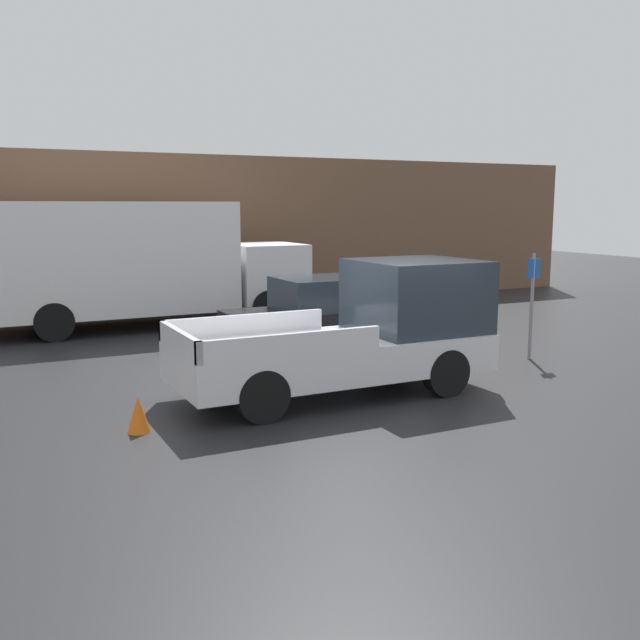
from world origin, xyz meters
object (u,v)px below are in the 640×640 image
(parking_sign, at_px, (532,300))
(newspaper_box, at_px, (43,302))
(pickup_truck, at_px, (364,332))
(traffic_cone, at_px, (139,415))
(delivery_truck, at_px, (127,261))
(car, at_px, (329,312))

(parking_sign, distance_m, newspaper_box, 12.77)
(parking_sign, bearing_deg, pickup_truck, -171.39)
(pickup_truck, xyz_separation_m, traffic_cone, (-3.95, -0.57, -0.76))
(parking_sign, bearing_deg, newspaper_box, 131.60)
(pickup_truck, height_order, parking_sign, pickup_truck)
(newspaper_box, distance_m, traffic_cone, 10.76)
(parking_sign, bearing_deg, traffic_cone, -171.57)
(pickup_truck, bearing_deg, parking_sign, 8.61)
(newspaper_box, bearing_deg, traffic_cone, -88.89)
(newspaper_box, bearing_deg, pickup_truck, -67.81)
(parking_sign, height_order, traffic_cone, parking_sign)
(delivery_truck, xyz_separation_m, parking_sign, (6.58, -7.43, -0.49))
(pickup_truck, bearing_deg, traffic_cone, -171.77)
(delivery_truck, xyz_separation_m, traffic_cone, (-1.67, -8.65, -1.47))
(newspaper_box, xyz_separation_m, traffic_cone, (0.21, -10.76, -0.27))
(delivery_truck, distance_m, traffic_cone, 8.93)
(pickup_truck, height_order, traffic_cone, pickup_truck)
(traffic_cone, bearing_deg, pickup_truck, 8.23)
(pickup_truck, relative_size, newspaper_box, 5.01)
(pickup_truck, bearing_deg, car, 71.62)
(car, height_order, parking_sign, parking_sign)
(parking_sign, xyz_separation_m, newspaper_box, (-8.46, 9.53, -0.70))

